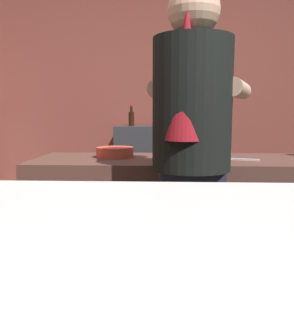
{
  "coord_description": "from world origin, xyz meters",
  "views": [
    {
      "loc": [
        0.03,
        -1.41,
        1.18
      ],
      "look_at": [
        -0.0,
        -0.75,
        1.09
      ],
      "focal_mm": 38.45,
      "sensor_mm": 36.0,
      "label": 1
    }
  ],
  "objects_px": {
    "bottle_vinegar": "(189,115)",
    "bottle_olive_oil": "(157,117)",
    "bottle_soy": "(199,116)",
    "chefs_knife": "(237,159)",
    "bottle_hot_sauce": "(131,118)",
    "mixing_bowl": "(115,152)",
    "bartender": "(191,157)"
  },
  "relations": [
    {
      "from": "mixing_bowl",
      "to": "bottle_soy",
      "type": "relative_size",
      "value": 0.95
    },
    {
      "from": "bottle_olive_oil",
      "to": "bottle_vinegar",
      "type": "bearing_deg",
      "value": -0.56
    },
    {
      "from": "bartender",
      "to": "chefs_knife",
      "type": "xyz_separation_m",
      "value": [
        0.28,
        0.41,
        -0.06
      ]
    },
    {
      "from": "chefs_knife",
      "to": "bottle_hot_sauce",
      "type": "relative_size",
      "value": 1.29
    },
    {
      "from": "chefs_knife",
      "to": "bottle_olive_oil",
      "type": "relative_size",
      "value": 1.08
    },
    {
      "from": "bottle_hot_sauce",
      "to": "bottle_vinegar",
      "type": "height_order",
      "value": "bottle_vinegar"
    },
    {
      "from": "chefs_knife",
      "to": "bottle_soy",
      "type": "distance_m",
      "value": 1.34
    },
    {
      "from": "mixing_bowl",
      "to": "bottle_olive_oil",
      "type": "bearing_deg",
      "value": 79.7
    },
    {
      "from": "bottle_vinegar",
      "to": "bottle_olive_oil",
      "type": "relative_size",
      "value": 1.12
    },
    {
      "from": "bartender",
      "to": "chefs_knife",
      "type": "distance_m",
      "value": 0.5
    },
    {
      "from": "bottle_olive_oil",
      "to": "bartender",
      "type": "bearing_deg",
      "value": -84.17
    },
    {
      "from": "bottle_vinegar",
      "to": "bottle_soy",
      "type": "height_order",
      "value": "bottle_vinegar"
    },
    {
      "from": "mixing_bowl",
      "to": "bottle_vinegar",
      "type": "relative_size",
      "value": 0.87
    },
    {
      "from": "chefs_knife",
      "to": "bottle_hot_sauce",
      "type": "height_order",
      "value": "bottle_hot_sauce"
    },
    {
      "from": "chefs_knife",
      "to": "bottle_olive_oil",
      "type": "bearing_deg",
      "value": 127.04
    },
    {
      "from": "mixing_bowl",
      "to": "chefs_knife",
      "type": "xyz_separation_m",
      "value": [
        0.68,
        -0.08,
        -0.03
      ]
    },
    {
      "from": "bottle_vinegar",
      "to": "bottle_olive_oil",
      "type": "xyz_separation_m",
      "value": [
        -0.28,
        0.0,
        -0.01
      ]
    },
    {
      "from": "chefs_knife",
      "to": "bottle_vinegar",
      "type": "distance_m",
      "value": 1.35
    },
    {
      "from": "chefs_knife",
      "to": "bottle_vinegar",
      "type": "xyz_separation_m",
      "value": [
        -0.17,
        1.31,
        0.23
      ]
    },
    {
      "from": "bartender",
      "to": "bottle_olive_oil",
      "type": "relative_size",
      "value": 7.78
    },
    {
      "from": "chefs_knife",
      "to": "bottle_vinegar",
      "type": "height_order",
      "value": "bottle_vinegar"
    },
    {
      "from": "bottle_vinegar",
      "to": "bottle_soy",
      "type": "relative_size",
      "value": 1.09
    },
    {
      "from": "bartender",
      "to": "bottle_olive_oil",
      "type": "distance_m",
      "value": 1.74
    },
    {
      "from": "bottle_vinegar",
      "to": "bottle_soy",
      "type": "bearing_deg",
      "value": 0.23
    },
    {
      "from": "mixing_bowl",
      "to": "bottle_olive_oil",
      "type": "height_order",
      "value": "bottle_olive_oil"
    },
    {
      "from": "mixing_bowl",
      "to": "bottle_vinegar",
      "type": "xyz_separation_m",
      "value": [
        0.51,
        1.23,
        0.21
      ]
    },
    {
      "from": "bartender",
      "to": "mixing_bowl",
      "type": "bearing_deg",
      "value": 58.26
    },
    {
      "from": "bottle_hot_sauce",
      "to": "bottle_soy",
      "type": "bearing_deg",
      "value": -1.6
    },
    {
      "from": "mixing_bowl",
      "to": "bottle_soy",
      "type": "distance_m",
      "value": 1.38
    },
    {
      "from": "bottle_olive_oil",
      "to": "bottle_soy",
      "type": "bearing_deg",
      "value": -0.37
    },
    {
      "from": "bottle_hot_sauce",
      "to": "bartender",
      "type": "bearing_deg",
      "value": -76.61
    },
    {
      "from": "bartender",
      "to": "bottle_soy",
      "type": "relative_size",
      "value": 7.58
    }
  ]
}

